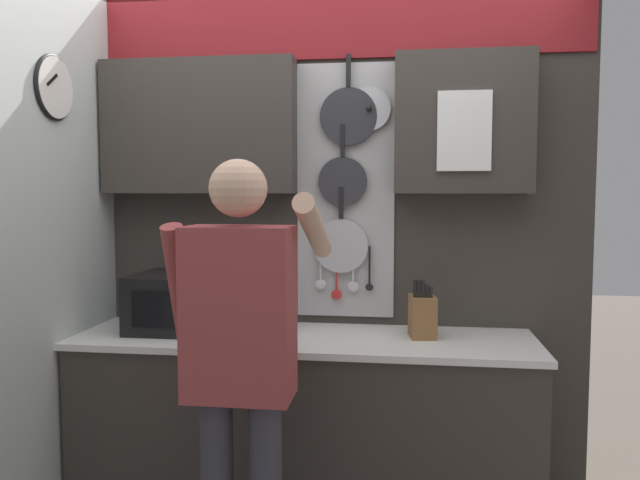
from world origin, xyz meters
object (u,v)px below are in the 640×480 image
object	(u,v)px
microwave	(192,302)
person	(241,348)
utensil_crock	(278,315)
knife_block	(422,316)

from	to	relation	value
microwave	person	size ratio (longest dim) A/B	0.32
microwave	utensil_crock	size ratio (longest dim) A/B	1.55
knife_block	microwave	bearing A→B (deg)	-179.97
utensil_crock	person	size ratio (longest dim) A/B	0.21
microwave	knife_block	size ratio (longest dim) A/B	2.04
microwave	utensil_crock	bearing A→B (deg)	0.23
microwave	person	world-z (taller)	person
knife_block	utensil_crock	xyz separation A→B (m)	(-0.66, 0.00, -0.01)
knife_block	person	world-z (taller)	person
utensil_crock	person	bearing A→B (deg)	-89.78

